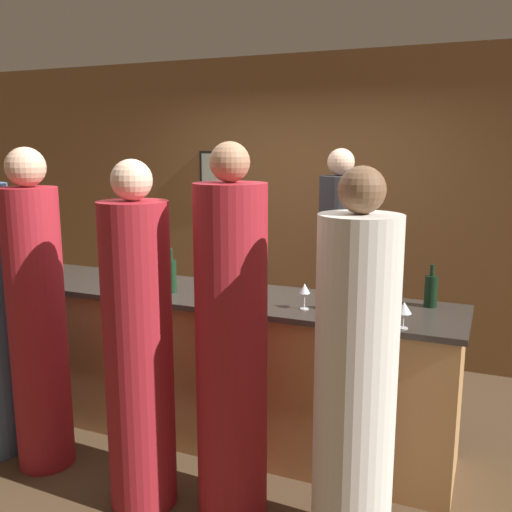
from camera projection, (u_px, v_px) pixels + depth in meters
The scene contains 14 objects.
ground_plane at pixel (216, 433), 3.98m from camera, with size 14.00×14.00×0.00m, color #4C3823.
back_wall at pixel (303, 207), 5.42m from camera, with size 8.00×0.08×2.80m.
bar_counter at pixel (215, 364), 3.88m from camera, with size 3.21×0.70×1.01m.
bartender at pixel (337, 291), 4.19m from camera, with size 0.30×0.30×1.96m.
guest_0 at pixel (37, 322), 3.44m from camera, with size 0.34×0.34×1.97m.
guest_1 at pixel (231, 350), 2.97m from camera, with size 0.38×0.38×2.00m.
guest_2 at pixel (355, 385), 2.67m from camera, with size 0.39×0.39×1.89m.
guest_4 at pixel (139, 352), 3.06m from camera, with size 0.37×0.37×1.91m.
wine_bottle_0 at pixel (171, 275), 3.77m from camera, with size 0.07×0.07×0.30m.
wine_bottle_1 at pixel (431, 291), 3.44m from camera, with size 0.08×0.08×0.26m.
wine_glass_0 at pixel (369, 292), 3.35m from camera, with size 0.08×0.08×0.15m.
wine_glass_1 at pixel (305, 290), 3.38m from camera, with size 0.07×0.07×0.16m.
wine_glass_2 at pixel (404, 308), 3.02m from camera, with size 0.08×0.08×0.15m.
wine_glass_3 at pixel (337, 291), 3.36m from camera, with size 0.07×0.07×0.15m.
Camera 1 is at (1.68, -3.27, 1.98)m, focal length 40.00 mm.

